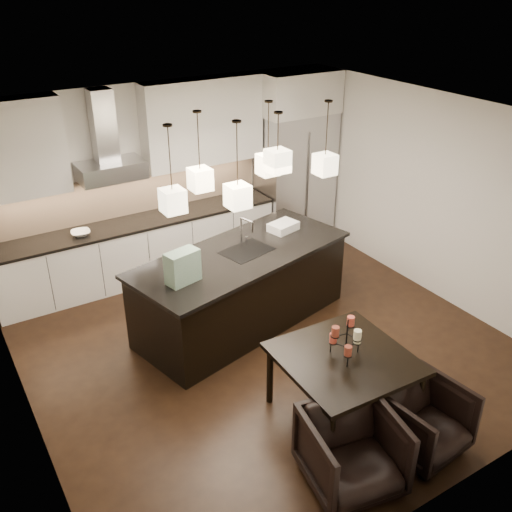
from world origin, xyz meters
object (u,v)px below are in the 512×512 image
island_body (242,289)px  refrigerator (295,178)px  armchair_left (352,451)px  armchair_right (424,419)px  dining_table (342,386)px

island_body → refrigerator: bearing=27.7°
armchair_left → island_body: bearing=90.7°
refrigerator → armchair_right: bearing=-110.3°
island_body → armchair_right: (0.37, -2.82, -0.14)m
armchair_right → dining_table: bearing=110.7°
island_body → armchair_left: bearing=-113.3°
armchair_left → armchair_right: armchair_left is taller
armchair_right → island_body: bearing=91.8°
refrigerator → dining_table: refrigerator is taller
armchair_right → refrigerator: bearing=64.0°
dining_table → armchair_right: bearing=-61.3°
refrigerator → armchair_right: size_ratio=2.82×
refrigerator → dining_table: (-2.09, -3.86, -0.70)m
dining_table → armchair_left: bearing=-121.6°
refrigerator → island_body: (-2.08, -1.80, -0.58)m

